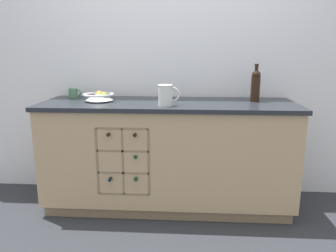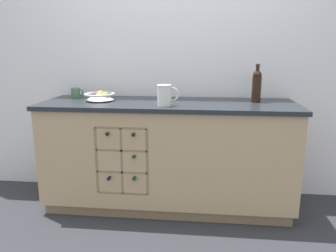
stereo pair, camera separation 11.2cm
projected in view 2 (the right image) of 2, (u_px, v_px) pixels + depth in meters
name	position (u px, v px, depth m)	size (l,w,h in m)	color
ground_plane	(168.00, 204.00, 2.92)	(14.00, 14.00, 0.00)	#2D3035
back_wall	(172.00, 58.00, 3.00)	(4.47, 0.06, 2.55)	white
kitchen_island	(168.00, 154.00, 2.81)	(2.11, 0.68, 0.92)	#8B7354
fruit_bowl	(100.00, 96.00, 2.78)	(0.26, 0.26, 0.08)	silver
white_pitcher	(165.00, 95.00, 2.53)	(0.17, 0.12, 0.16)	silver
ceramic_mug	(76.00, 93.00, 2.99)	(0.11, 0.08, 0.08)	#4C7A56
standing_wine_bottle	(257.00, 85.00, 2.69)	(0.08, 0.08, 0.31)	black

